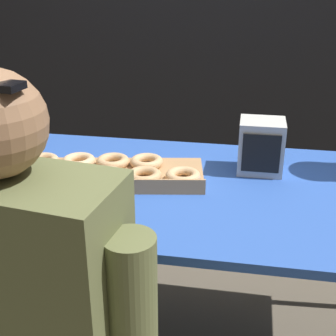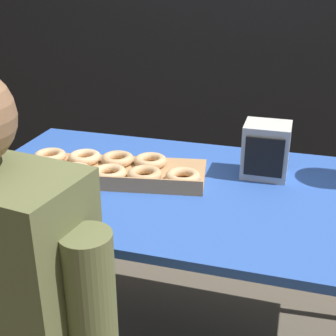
% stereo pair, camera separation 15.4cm
% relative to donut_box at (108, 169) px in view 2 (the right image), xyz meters
% --- Properties ---
extents(folding_table, '(1.52, 0.82, 0.71)m').
position_rel_donut_box_xyz_m(folding_table, '(0.31, -0.02, -0.06)').
color(folding_table, '#2D56B2').
rests_on(folding_table, ground).
extents(donut_box, '(0.68, 0.37, 0.05)m').
position_rel_donut_box_xyz_m(donut_box, '(0.00, 0.00, 0.00)').
color(donut_box, tan).
rests_on(donut_box, folding_table).
extents(space_heater, '(0.15, 0.14, 0.19)m').
position_rel_donut_box_xyz_m(space_heater, '(0.52, 0.15, 0.07)').
color(space_heater, silver).
rests_on(space_heater, folding_table).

